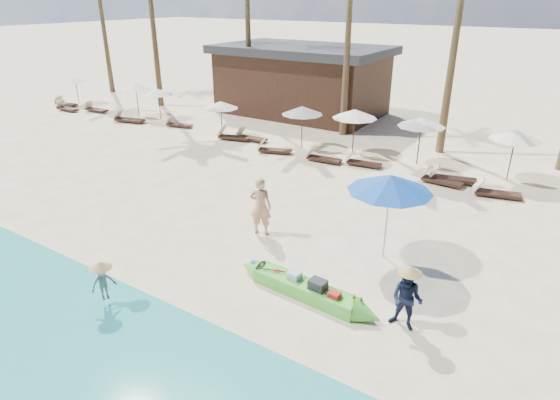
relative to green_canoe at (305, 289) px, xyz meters
The scene contains 30 objects.
ground 2.69m from the green_canoe, behind, with size 240.00×240.00×0.00m, color #FFE9BC.
wet_sand_strip 5.42m from the green_canoe, 119.54° to the right, with size 240.00×4.50×0.01m, color tan.
green_canoe is the anchor object (origin of this frame).
tourist 3.80m from the green_canoe, 143.27° to the left, with size 0.72×0.47×1.97m, color tan.
vendor_green 2.67m from the green_canoe, ahead, with size 0.76×0.59×1.56m, color #121B32.
vendor_yellow 5.10m from the green_canoe, 142.52° to the right, with size 0.62×0.36×0.96m, color gray.
blue_umbrella 3.85m from the green_canoe, 72.53° to the left, with size 2.43×2.43×2.62m.
resort_parasol_0 28.22m from the green_canoe, 155.85° to the left, with size 1.88×1.88×1.94m.
lounger_0_left 27.80m from the green_canoe, 157.93° to the left, with size 1.84×0.75×0.61m.
lounger_0_right 26.16m from the green_canoe, 158.50° to the left, with size 1.81×0.58×0.61m.
resort_parasol_1 22.31m from the green_canoe, 149.40° to the left, with size 2.04×2.04×2.10m.
lounger_1_left 24.76m from the green_canoe, 155.01° to the left, with size 1.81×0.69×0.60m.
lounger_1_right 20.86m from the green_canoe, 152.10° to the left, with size 1.92×1.09×0.62m.
resort_parasol_2 20.89m from the green_canoe, 146.40° to the left, with size 1.82×1.82×1.87m.
lounger_2_left 20.78m from the green_canoe, 151.99° to the left, with size 2.03×1.02×0.66m.
resort_parasol_3 15.61m from the green_canoe, 137.49° to the left, with size 1.90×1.90×1.96m.
lounger_3_left 18.36m from the green_canoe, 144.64° to the left, with size 1.71×0.85×0.56m.
lounger_3_right 14.71m from the green_canoe, 135.84° to the left, with size 1.90×1.00×0.62m.
resort_parasol_4 13.09m from the green_canoe, 121.02° to the left, with size 2.08×2.08×2.15m.
lounger_4_left 14.40m from the green_canoe, 132.15° to the left, with size 1.78×0.59×0.60m.
lounger_4_right 12.11m from the green_canoe, 127.92° to the left, with size 1.78×1.05×0.58m.
resort_parasol_5 12.42m from the green_canoe, 109.26° to the left, with size 2.16×2.16×2.23m.
lounger_5_left 10.83m from the green_canoe, 116.09° to the left, with size 1.75×0.67×0.58m.
resort_parasol_6 12.03m from the green_canoe, 94.29° to the left, with size 2.15×2.15×2.21m.
lounger_6_left 10.60m from the green_canoe, 106.04° to the left, with size 1.69×0.70×0.56m.
lounger_6_right 9.91m from the green_canoe, 85.92° to the left, with size 1.75×0.62×0.59m.
resort_parasol_7 12.51m from the green_canoe, 76.05° to the left, with size 2.10×2.10×2.16m.
lounger_7_left 10.36m from the green_canoe, 84.28° to the left, with size 1.99×1.05×0.65m.
lounger_7_right 10.12m from the green_canoe, 73.50° to the left, with size 1.85×0.94×0.60m.
pavilion_west 20.84m from the green_canoe, 120.96° to the left, with size 10.80×6.60×4.30m.
Camera 1 is at (7.70, -9.21, 7.23)m, focal length 30.00 mm.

